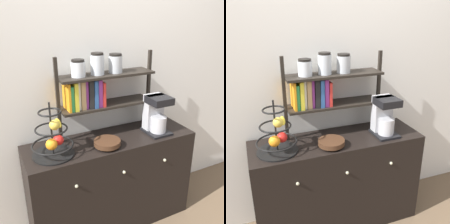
% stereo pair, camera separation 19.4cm
% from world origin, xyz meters
% --- Properties ---
extents(wall_back, '(7.00, 0.05, 2.60)m').
position_xyz_m(wall_back, '(0.00, 0.46, 1.30)').
color(wall_back, silver).
rests_on(wall_back, ground_plane).
extents(sideboard, '(1.33, 0.43, 0.79)m').
position_xyz_m(sideboard, '(0.00, 0.21, 0.39)').
color(sideboard, black).
rests_on(sideboard, ground_plane).
extents(coffee_maker, '(0.18, 0.21, 0.31)m').
position_xyz_m(coffee_maker, '(0.38, 0.17, 0.94)').
color(coffee_maker, black).
rests_on(coffee_maker, sideboard).
extents(fruit_stand, '(0.29, 0.29, 0.38)m').
position_xyz_m(fruit_stand, '(-0.46, 0.16, 0.91)').
color(fruit_stand, black).
rests_on(fruit_stand, sideboard).
extents(wooden_bowl, '(0.19, 0.19, 0.05)m').
position_xyz_m(wooden_bowl, '(-0.08, 0.11, 0.82)').
color(wooden_bowl, '#422819').
rests_on(wooden_bowl, sideboard).
extents(shelf_hutch, '(0.79, 0.20, 0.65)m').
position_xyz_m(shelf_hutch, '(-0.07, 0.33, 1.19)').
color(shelf_hutch, black).
rests_on(shelf_hutch, sideboard).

